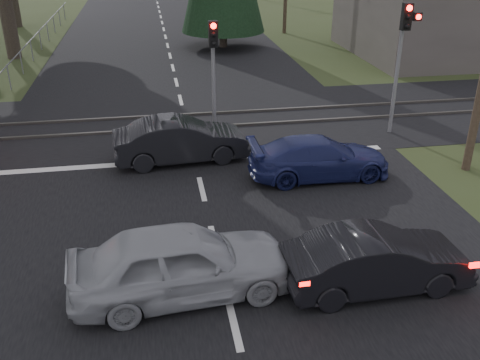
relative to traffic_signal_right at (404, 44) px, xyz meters
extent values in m
plane|color=#313C1B|center=(-7.55, -9.47, -3.31)|extent=(120.00, 120.00, 0.00)
cube|color=black|center=(-7.55, 0.53, -3.31)|extent=(14.00, 100.00, 0.01)
cube|color=black|center=(-7.55, 2.53, -3.31)|extent=(120.00, 8.00, 0.01)
cube|color=silver|center=(-7.55, -1.27, -3.30)|extent=(13.00, 0.35, 0.00)
cube|color=#59544C|center=(-7.55, 1.73, -3.26)|extent=(120.00, 0.12, 0.10)
cube|color=#59544C|center=(-7.55, 3.33, -3.26)|extent=(120.00, 0.12, 0.10)
cylinder|color=slate|center=(-0.05, 0.13, -1.41)|extent=(0.14, 0.14, 3.80)
cube|color=black|center=(-0.05, -0.05, 0.94)|extent=(0.32, 0.24, 0.90)
sphere|color=#FF0C07|center=(-0.05, -0.18, 1.24)|extent=(0.20, 0.20, 0.20)
sphere|color=black|center=(-0.05, -0.18, 0.94)|extent=(0.18, 0.18, 0.18)
sphere|color=black|center=(-0.05, -0.18, 0.64)|extent=(0.18, 0.18, 0.18)
cube|color=black|center=(0.33, -0.05, 0.94)|extent=(0.28, 0.22, 0.28)
sphere|color=#FF0C07|center=(0.33, -0.17, 0.94)|extent=(0.18, 0.18, 0.18)
cylinder|color=slate|center=(-6.55, 1.33, -1.71)|extent=(0.14, 0.14, 3.20)
cube|color=black|center=(-6.55, 1.15, 0.34)|extent=(0.32, 0.24, 0.90)
sphere|color=#FF0C07|center=(-6.55, 1.02, 0.64)|extent=(0.20, 0.20, 0.20)
sphere|color=black|center=(-6.55, 1.02, 0.34)|extent=(0.18, 0.18, 0.18)
sphere|color=black|center=(-6.55, 1.02, 0.04)|extent=(0.18, 0.18, 0.18)
cylinder|color=#473D33|center=(-16.55, 15.53, -0.61)|extent=(0.80, 0.80, 5.40)
cylinder|color=#473D33|center=(-4.05, 16.53, -2.31)|extent=(0.50, 0.50, 2.00)
cube|color=#59514C|center=(10.45, 12.53, -1.31)|extent=(14.00, 10.00, 4.00)
imported|color=black|center=(-4.37, -8.79, -2.65)|extent=(4.04, 1.52, 1.32)
imported|color=#95989C|center=(-8.46, -8.34, -2.53)|extent=(4.78, 2.28, 1.58)
imported|color=navy|center=(-3.88, -3.20, -2.68)|extent=(4.35, 1.78, 1.26)
imported|color=black|center=(-7.97, -1.25, -2.60)|extent=(4.47, 1.88, 1.44)
camera|label=1|loc=(-8.82, -17.62, 3.79)|focal=40.00mm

